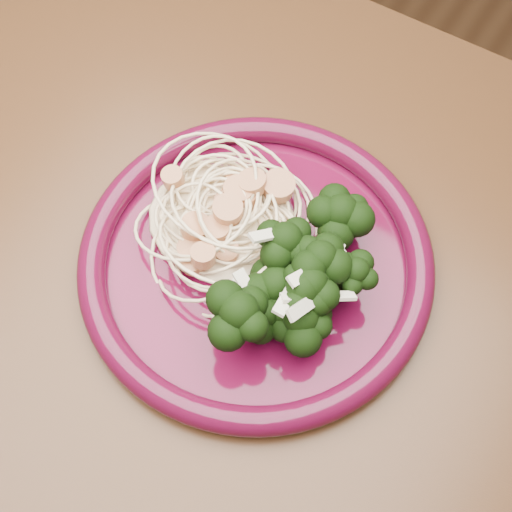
{
  "coord_description": "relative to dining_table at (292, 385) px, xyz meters",
  "views": [
    {
      "loc": [
        0.09,
        -0.2,
        1.31
      ],
      "look_at": [
        -0.07,
        0.05,
        0.77
      ],
      "focal_mm": 50.0,
      "sensor_mm": 36.0,
      "label": 1
    }
  ],
  "objects": [
    {
      "name": "broccoli_pile",
      "position": [
        -0.01,
        0.03,
        0.14
      ],
      "size": [
        0.16,
        0.2,
        0.06
      ],
      "primitive_type": "ellipsoid",
      "rotation": [
        0.0,
        0.0,
        -0.35
      ],
      "color": "black",
      "rests_on": "dinner_plate"
    },
    {
      "name": "onion_garnish",
      "position": [
        -0.01,
        0.03,
        0.17
      ],
      "size": [
        0.11,
        0.13,
        0.05
      ],
      "primitive_type": null,
      "rotation": [
        0.0,
        0.0,
        -0.35
      ],
      "color": "beige",
      "rests_on": "broccoli_pile"
    },
    {
      "name": "dinner_plate",
      "position": [
        -0.07,
        0.05,
        0.11
      ],
      "size": [
        0.4,
        0.4,
        0.03
      ],
      "rotation": [
        0.0,
        0.0,
        -0.35
      ],
      "color": "#480720",
      "rests_on": "dining_table"
    },
    {
      "name": "scallop_cluster",
      "position": [
        -0.12,
        0.06,
        0.16
      ],
      "size": [
        0.17,
        0.17,
        0.05
      ],
      "primitive_type": null,
      "rotation": [
        0.0,
        0.0,
        -0.35
      ],
      "color": "tan",
      "rests_on": "spaghetti_pile"
    },
    {
      "name": "spaghetti_pile",
      "position": [
        -0.12,
        0.06,
        0.12
      ],
      "size": [
        0.17,
        0.16,
        0.03
      ],
      "primitive_type": "ellipsoid",
      "rotation": [
        0.0,
        0.0,
        -0.35
      ],
      "color": "beige",
      "rests_on": "dinner_plate"
    },
    {
      "name": "dining_table",
      "position": [
        0.0,
        0.0,
        0.0
      ],
      "size": [
        1.2,
        0.8,
        0.75
      ],
      "color": "#472814",
      "rests_on": "ground"
    }
  ]
}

